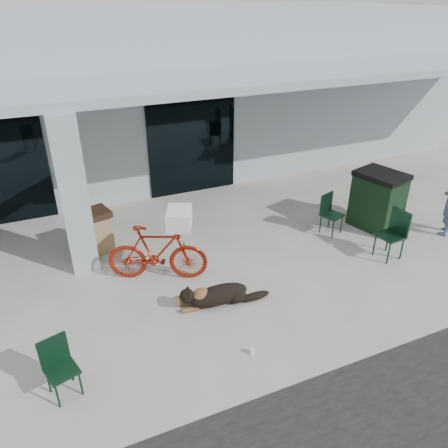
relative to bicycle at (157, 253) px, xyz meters
name	(u,v)px	position (x,y,z in m)	size (l,w,h in m)	color
ground	(195,315)	(0.25, -1.30, -0.57)	(80.00, 80.00, 0.00)	#B7B3AC
building	(97,90)	(0.25, 7.20, 1.68)	(22.00, 7.00, 4.50)	#9CA9B1
storefront_glass_right	(192,144)	(2.05, 3.68, 0.78)	(2.40, 0.06, 2.70)	black
column	(74,196)	(-1.25, 1.00, 0.99)	(0.50, 0.50, 3.12)	#9CA9B1
overhang	(129,86)	(0.25, 2.30, 2.64)	(22.00, 2.80, 0.18)	#9CA9B1
bicycle	(157,253)	(0.00, 0.00, 0.00)	(0.54, 1.90, 1.14)	maroon
laundry_basket	(179,218)	(0.41, -0.18, 0.74)	(0.58, 0.43, 0.34)	white
dog	(219,294)	(0.76, -1.19, -0.36)	(1.25, 0.42, 0.42)	black
cup_near_dog	(252,351)	(0.75, -2.51, -0.52)	(0.08, 0.08, 0.10)	white
cafe_chair_near	(61,370)	(-1.95, -2.16, -0.13)	(0.40, 0.44, 0.88)	black
cafe_table_far	(382,205)	(5.55, 0.17, -0.15)	(0.90, 0.90, 0.84)	black
cafe_chair_far_a	(332,215)	(4.12, 0.17, -0.11)	(0.42, 0.46, 0.93)	black
cafe_chair_far_b	(390,235)	(4.58, -1.16, -0.05)	(0.47, 0.52, 1.05)	black
cup_on_table	(389,185)	(5.72, 0.23, 0.32)	(0.07, 0.07, 0.10)	white
trash_receptacle	(97,231)	(-0.88, 1.50, -0.10)	(0.56, 0.56, 0.95)	#90734B
wheeled_bin	(377,200)	(5.25, 0.04, 0.10)	(0.83, 1.05, 1.34)	black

